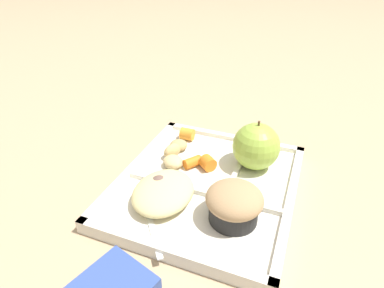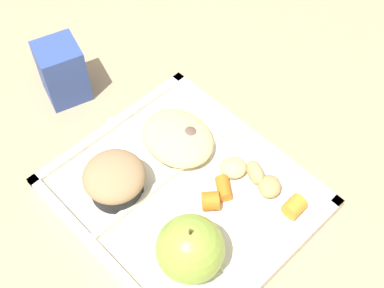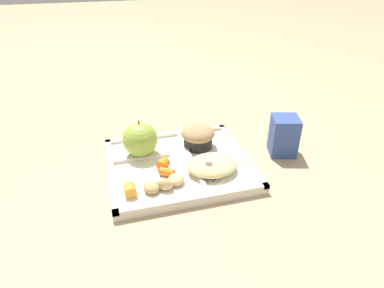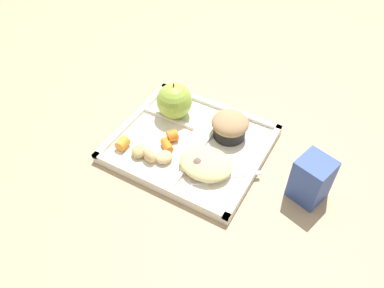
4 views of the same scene
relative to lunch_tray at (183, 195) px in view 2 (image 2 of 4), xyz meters
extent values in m
plane|color=tan|center=(0.00, 0.00, -0.01)|extent=(6.00, 6.00, 0.00)
cube|color=silver|center=(0.00, 0.00, 0.00)|extent=(0.32, 0.29, 0.01)
cube|color=silver|center=(0.00, -0.14, 0.01)|extent=(0.32, 0.01, 0.01)
cube|color=silver|center=(0.00, 0.14, 0.01)|extent=(0.32, 0.01, 0.01)
cube|color=silver|center=(-0.16, 0.00, 0.01)|extent=(0.01, 0.29, 0.01)
cube|color=silver|center=(0.16, 0.00, 0.01)|extent=(0.01, 0.29, 0.01)
cube|color=silver|center=(0.03, 0.00, 0.01)|extent=(0.01, 0.26, 0.01)
cube|color=silver|center=(-0.08, 0.04, 0.01)|extent=(0.14, 0.01, 0.01)
sphere|color=#93B742|center=(-0.08, 0.06, 0.05)|extent=(0.08, 0.08, 0.08)
cylinder|color=#4C381E|center=(-0.08, 0.06, 0.09)|extent=(0.00, 0.00, 0.01)
cylinder|color=black|center=(0.06, 0.06, 0.02)|extent=(0.07, 0.07, 0.03)
ellipsoid|color=tan|center=(0.06, 0.06, 0.04)|extent=(0.08, 0.08, 0.04)
cylinder|color=orange|center=(-0.04, -0.04, 0.02)|extent=(0.04, 0.03, 0.02)
cylinder|color=orange|center=(-0.04, -0.01, 0.02)|extent=(0.03, 0.03, 0.03)
cylinder|color=orange|center=(-0.12, -0.09, 0.02)|extent=(0.02, 0.03, 0.02)
ellipsoid|color=tan|center=(-0.05, -0.09, 0.02)|extent=(0.04, 0.03, 0.03)
ellipsoid|color=tan|center=(-0.08, -0.09, 0.02)|extent=(0.05, 0.05, 0.02)
ellipsoid|color=tan|center=(-0.02, -0.07, 0.02)|extent=(0.05, 0.05, 0.02)
ellipsoid|color=#D6C684|center=(0.06, -0.05, 0.02)|extent=(0.11, 0.09, 0.03)
sphere|color=brown|center=(0.06, -0.05, 0.02)|extent=(0.03, 0.03, 0.03)
sphere|color=brown|center=(0.05, -0.06, 0.02)|extent=(0.03, 0.03, 0.03)
cube|color=white|center=(0.13, -0.03, 0.01)|extent=(0.08, 0.07, 0.00)
cube|color=white|center=(0.08, -0.07, 0.01)|extent=(0.04, 0.04, 0.00)
cylinder|color=white|center=(0.06, -0.08, 0.01)|extent=(0.02, 0.02, 0.00)
cylinder|color=white|center=(0.06, -0.09, 0.01)|extent=(0.02, 0.02, 0.00)
cylinder|color=white|center=(0.07, -0.10, 0.01)|extent=(0.02, 0.02, 0.00)
cube|color=#334C99|center=(0.27, 0.00, 0.04)|extent=(0.08, 0.08, 0.10)
camera|label=1|loc=(0.41, 0.13, 0.35)|focal=30.31mm
camera|label=2|loc=(-0.26, 0.24, 0.62)|focal=48.34mm
camera|label=3|loc=(-0.14, -0.63, 0.44)|focal=30.97mm
camera|label=4|loc=(0.29, -0.51, 0.61)|focal=35.28mm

